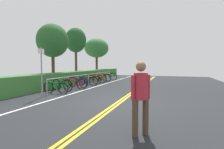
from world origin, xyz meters
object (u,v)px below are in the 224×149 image
Objects in this scene: bicycle_6 at (96,79)px; sign_post_near at (41,68)px; bicycle_5 at (91,80)px; tree_mid at (53,41)px; bicycle_0 at (56,88)px; bicycle_1 at (62,85)px; bicycle_4 at (87,81)px; bicycle_8 at (103,77)px; tree_extra at (97,48)px; bicycle_2 at (74,84)px; bicycle_3 at (78,82)px; bicycle_7 at (101,78)px; bicycle_9 at (108,76)px; tree_far_right at (76,40)px; bike_rack at (88,77)px; pedestrian at (141,93)px.

bicycle_6 is 6.80m from sign_post_near.
bicycle_5 is 4.19m from tree_mid.
bicycle_1 is at bearing 15.31° from bicycle_0.
bicycle_1 is 2.83m from bicycle_4.
bicycle_8 is 8.65m from sign_post_near.
sign_post_near is 0.49× the size of tree_extra.
bicycle_1 is 0.98× the size of bicycle_2.
bicycle_1 reaches higher than bicycle_0.
tree_extra is at bearing 13.34° from sign_post_near.
tree_extra reaches higher than bicycle_3.
bicycle_6 reaches higher than bicycle_3.
bicycle_0 is 0.96× the size of bicycle_5.
bicycle_7 is at bearing 1.14° from bicycle_2.
bicycle_0 is 0.91× the size of bicycle_9.
bicycle_4 is at bearing -172.55° from bicycle_5.
bicycle_0 is 7.49m from bicycle_8.
bicycle_2 is 5.65m from bicycle_8.
tree_far_right reaches higher than sign_post_near.
bicycle_3 is 3.92m from bicycle_7.
bicycle_3 reaches higher than bicycle_4.
tree_mid is at bearing 123.09° from bicycle_5.
bicycle_4 is (2.83, -0.21, -0.01)m from bicycle_1.
bicycle_3 is 3.87m from tree_mid.
tree_far_right is at bearing 29.61° from bicycle_2.
bicycle_7 reaches higher than bicycle_3.
bicycle_9 is at bearing -0.96° from bicycle_3.
sign_post_near reaches higher than bicycle_3.
bicycle_2 is 3.78m from bicycle_6.
bicycle_6 is 0.34× the size of tree_far_right.
bicycle_0 is at bearing 0.87° from sign_post_near.
bike_rack reaches higher than bicycle_4.
bicycle_2 is at bearing -177.44° from bicycle_6.
sign_post_near is (-6.71, -0.16, 1.08)m from bicycle_6.
bike_rack is at bearing -174.54° from bicycle_5.
sign_post_near is at bearing -179.39° from bicycle_7.
bicycle_3 is at bearing -163.03° from tree_extra.
tree_mid reaches higher than bicycle_7.
bicycle_6 reaches higher than bicycle_5.
pedestrian is at bearing -119.14° from sign_post_near.
bike_rack is 5.55× the size of bicycle_2.
bicycle_0 is at bearing -164.69° from bicycle_1.
bicycle_5 is 1.92m from bicycle_7.
bike_rack is 9.69m from tree_extra.
bike_rack is 5.67× the size of pedestrian.
bicycle_0 is at bearing -140.57° from tree_mid.
pedestrian is at bearing -156.57° from bicycle_9.
bike_rack is 3.96× the size of sign_post_near.
tree_far_right reaches higher than bike_rack.
bicycle_0 is at bearing -175.90° from bicycle_3.
sign_post_near is at bearing -178.66° from bicycle_6.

